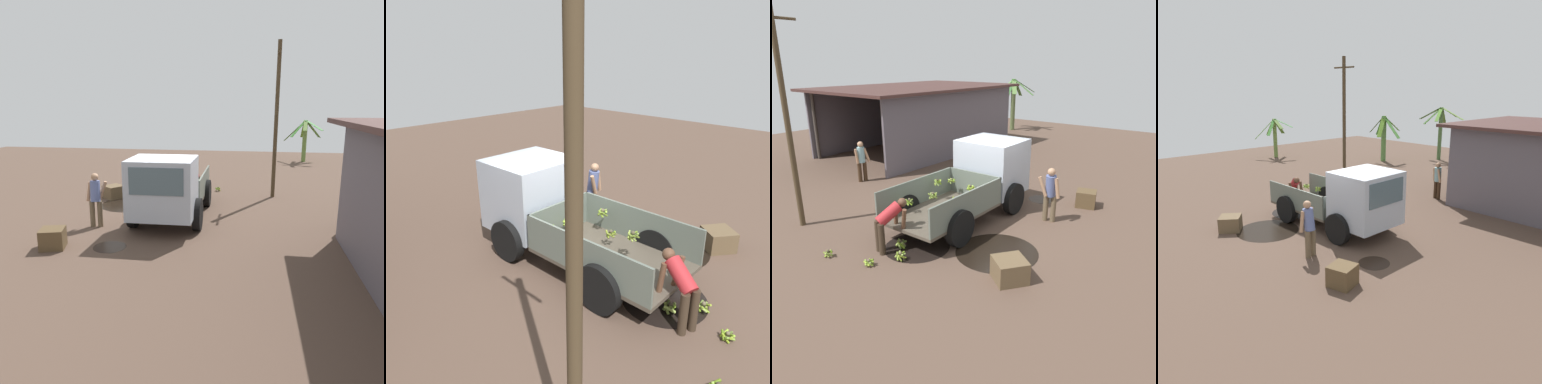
{
  "view_description": "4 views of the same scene",
  "coord_description": "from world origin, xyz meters",
  "views": [
    {
      "loc": [
        10.88,
        2.57,
        3.62
      ],
      "look_at": [
        -0.24,
        0.79,
        0.93
      ],
      "focal_mm": 35.0,
      "sensor_mm": 36.0,
      "label": 1
    },
    {
      "loc": [
        -5.67,
        5.39,
        4.47
      ],
      "look_at": [
        -0.35,
        -0.2,
        1.54
      ],
      "focal_mm": 35.0,
      "sensor_mm": 36.0,
      "label": 2
    },
    {
      "loc": [
        -8.65,
        -6.14,
        4.4
      ],
      "look_at": [
        -0.85,
        -0.08,
        0.94
      ],
      "focal_mm": 35.0,
      "sensor_mm": 36.0,
      "label": 3
    },
    {
      "loc": [
        8.56,
        -7.68,
        4.55
      ],
      "look_at": [
        -0.23,
        0.5,
        1.2
      ],
      "focal_mm": 35.0,
      "sensor_mm": 36.0,
      "label": 4
    }
  ],
  "objects": [
    {
      "name": "banana_palm_3",
      "position": [
        -5.28,
        13.15,
        1.89
      ],
      "size": [
        3.2,
        2.3,
        3.36
      ],
      "color": "#486B3A",
      "rests_on": "ground"
    },
    {
      "name": "wooden_crate_0",
      "position": [
        -2.62,
        -2.67,
        0.25
      ],
      "size": [
        0.92,
        0.92,
        0.49
      ],
      "primitive_type": "cube",
      "rotation": [
        0.0,
        0.0,
        2.5
      ],
      "color": "brown",
      "rests_on": "ground"
    },
    {
      "name": "mud_patch_1",
      "position": [
        -1.76,
        -1.79,
        0.0
      ],
      "size": [
        2.02,
        2.02,
        0.01
      ],
      "primitive_type": "cylinder",
      "color": "black",
      "rests_on": "ground"
    },
    {
      "name": "mud_patch_0",
      "position": [
        -2.75,
        -0.07,
        0.0
      ],
      "size": [
        1.64,
        1.64,
        0.01
      ],
      "primitive_type": "cylinder",
      "color": "black",
      "rests_on": "ground"
    },
    {
      "name": "banana_palm_1",
      "position": [
        -13.36,
        5.81,
        1.42
      ],
      "size": [
        2.0,
        2.25,
        2.58
      ],
      "color": "olive",
      "rests_on": "ground"
    },
    {
      "name": "wooden_crate_1",
      "position": [
        2.57,
        -2.35,
        0.26
      ],
      "size": [
        0.73,
        0.73,
        0.52
      ],
      "primitive_type": "cube",
      "rotation": [
        0.0,
        0.0,
        0.28
      ],
      "color": "brown",
      "rests_on": "ground"
    },
    {
      "name": "ground",
      "position": [
        0.0,
        0.0,
        0.0
      ],
      "size": [
        36.0,
        36.0,
        0.0
      ],
      "primitive_type": "plane",
      "color": "brown"
    },
    {
      "name": "utility_pole",
      "position": [
        -3.78,
        3.45,
        3.03
      ],
      "size": [
        1.22,
        0.15,
        5.84
      ],
      "color": "#443523",
      "rests_on": "ground"
    },
    {
      "name": "banana_bunch_on_ground_0",
      "position": [
        -3.46,
        -0.23,
        0.13
      ],
      "size": [
        0.27,
        0.27,
        0.23
      ],
      "color": "brown",
      "rests_on": "ground"
    },
    {
      "name": "person_foreground_visitor",
      "position": [
        0.74,
        -1.94,
        0.89
      ],
      "size": [
        0.45,
        0.63,
        1.61
      ],
      "rotation": [
        0.0,
        0.0,
        3.36
      ],
      "color": "brown",
      "rests_on": "ground"
    },
    {
      "name": "banana_bunch_on_ground_3",
      "position": [
        -3.03,
        0.21,
        0.13
      ],
      "size": [
        0.28,
        0.27,
        0.24
      ],
      "color": "#4C4431",
      "rests_on": "ground"
    },
    {
      "name": "person_bystander_near_shed",
      "position": [
        -0.12,
        5.43,
        0.86
      ],
      "size": [
        0.57,
        0.39,
        1.56
      ],
      "rotation": [
        0.0,
        0.0,
        4.45
      ],
      "color": "#382517",
      "rests_on": "ground"
    },
    {
      "name": "banana_bunch_on_ground_1",
      "position": [
        -4.4,
        1.24,
        0.11
      ],
      "size": [
        0.24,
        0.24,
        0.19
      ],
      "color": "#413B2A",
      "rests_on": "ground"
    },
    {
      "name": "banana_palm_0",
      "position": [
        -7.42,
        10.12,
        1.51
      ],
      "size": [
        2.3,
        1.95,
        2.86
      ],
      "color": "#558542",
      "rests_on": "ground"
    },
    {
      "name": "mud_patch_2",
      "position": [
        2.28,
        -0.95,
        0.0
      ],
      "size": [
        0.86,
        0.86,
        0.01
      ],
      "primitive_type": "cylinder",
      "color": "black",
      "rests_on": "ground"
    },
    {
      "name": "banana_bunch_on_ground_2",
      "position": [
        -4.07,
        0.15,
        0.09
      ],
      "size": [
        0.26,
        0.25,
        0.17
      ],
      "color": "brown",
      "rests_on": "ground"
    },
    {
      "name": "person_worker_loading",
      "position": [
        -3.26,
        0.35,
        0.77
      ],
      "size": [
        0.83,
        0.71,
        1.29
      ],
      "rotation": [
        0.0,
        0.0,
        -0.35
      ],
      "color": "#382A1E",
      "rests_on": "ground"
    },
    {
      "name": "cargo_truck",
      "position": [
        0.41,
        0.13,
        1.13
      ],
      "size": [
        4.83,
        2.19,
        2.13
      ],
      "rotation": [
        0.0,
        0.0,
        0.02
      ],
      "color": "#4F463A",
      "rests_on": "ground"
    }
  ]
}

